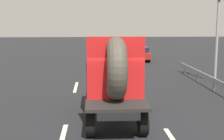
% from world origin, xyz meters
% --- Properties ---
extents(ground_plane, '(120.00, 120.00, 0.00)m').
position_xyz_m(ground_plane, '(0.00, 0.00, 0.00)').
color(ground_plane, black).
extents(flatbed_truck, '(2.02, 4.66, 3.19)m').
position_xyz_m(flatbed_truck, '(-0.05, 0.43, 1.62)').
color(flatbed_truck, black).
rests_on(flatbed_truck, ground_plane).
extents(distant_sedan, '(1.72, 4.01, 1.31)m').
position_xyz_m(distant_sedan, '(3.44, 17.52, 0.70)').
color(distant_sedan, black).
rests_on(distant_sedan, ground_plane).
extents(traffic_light, '(0.42, 0.36, 5.79)m').
position_xyz_m(traffic_light, '(6.55, 6.88, 3.78)').
color(traffic_light, gray).
rests_on(traffic_light, ground_plane).
extents(guardrail, '(0.10, 10.42, 0.71)m').
position_xyz_m(guardrail, '(5.57, 5.86, 0.52)').
color(guardrail, gray).
rests_on(guardrail, ground_plane).
extents(lane_dash_left_near, '(0.16, 2.84, 0.01)m').
position_xyz_m(lane_dash_left_near, '(-1.79, -1.77, 0.00)').
color(lane_dash_left_near, beige).
rests_on(lane_dash_left_near, ground_plane).
extents(lane_dash_left_far, '(0.16, 2.70, 0.01)m').
position_xyz_m(lane_dash_left_far, '(-1.79, 6.01, 0.00)').
color(lane_dash_left_far, beige).
rests_on(lane_dash_left_far, ground_plane).
extents(lane_dash_right_far, '(0.16, 2.13, 0.01)m').
position_xyz_m(lane_dash_right_far, '(1.70, 5.61, 0.00)').
color(lane_dash_right_far, beige).
rests_on(lane_dash_right_far, ground_plane).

